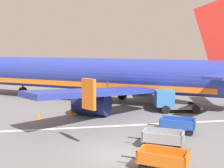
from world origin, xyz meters
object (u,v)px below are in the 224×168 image
object	(u,v)px
baggage_cart_second_in_row	(163,159)
airplane	(103,75)
traffic_cone_near_plane	(38,116)
baggage_cart_third_in_row	(163,138)
baggage_cart_fourth_in_row	(178,125)
traffic_cone_mid_apron	(71,111)
service_truck_beside_carts	(169,101)

from	to	relation	value
baggage_cart_second_in_row	airplane	bearing A→B (deg)	90.17
traffic_cone_near_plane	airplane	bearing A→B (deg)	45.92
baggage_cart_third_in_row	baggage_cart_fourth_in_row	size ratio (longest dim) A/B	1.00
traffic_cone_near_plane	traffic_cone_mid_apron	distance (m)	3.04
baggage_cart_third_in_row	airplane	bearing A→B (deg)	94.46
airplane	traffic_cone_mid_apron	xyz separation A→B (m)	(-4.02, -6.17, -2.71)
airplane	service_truck_beside_carts	distance (m)	8.67
baggage_cart_second_in_row	baggage_cart_third_in_row	world-z (taller)	same
baggage_cart_second_in_row	baggage_cart_fourth_in_row	bearing A→B (deg)	61.48
baggage_cart_second_in_row	baggage_cart_third_in_row	distance (m)	3.55
service_truck_beside_carts	traffic_cone_near_plane	xyz separation A→B (m)	(-12.37, -0.68, -0.82)
airplane	traffic_cone_near_plane	size ratio (longest dim) A/B	58.74
baggage_cart_third_in_row	traffic_cone_near_plane	world-z (taller)	baggage_cart_third_in_row
airplane	baggage_cart_third_in_row	xyz separation A→B (m)	(1.27, -16.27, -2.45)
baggage_cart_third_in_row	traffic_cone_near_plane	distance (m)	12.26
baggage_cart_second_in_row	traffic_cone_near_plane	size ratio (longest dim) A/B	5.90
baggage_cart_fourth_in_row	service_truck_beside_carts	xyz separation A→B (m)	(2.00, 6.88, 0.50)
airplane	baggage_cart_fourth_in_row	xyz separation A→B (m)	(3.47, -13.33, -2.45)
airplane	baggage_cart_third_in_row	size ratio (longest dim) A/B	9.69
baggage_cart_third_in_row	traffic_cone_mid_apron	distance (m)	11.40
traffic_cone_near_plane	service_truck_beside_carts	bearing A→B (deg)	3.16
baggage_cart_second_in_row	traffic_cone_near_plane	world-z (taller)	baggage_cart_second_in_row
baggage_cart_fourth_in_row	traffic_cone_mid_apron	bearing A→B (deg)	136.32
baggage_cart_second_in_row	baggage_cart_third_in_row	xyz separation A→B (m)	(1.21, 3.34, 0.00)
baggage_cart_fourth_in_row	service_truck_beside_carts	distance (m)	7.18
baggage_cart_third_in_row	traffic_cone_mid_apron	world-z (taller)	baggage_cart_third_in_row
traffic_cone_near_plane	traffic_cone_mid_apron	xyz separation A→B (m)	(2.88, 0.95, 0.06)
airplane	baggage_cart_second_in_row	size ratio (longest dim) A/B	9.96
airplane	traffic_cone_mid_apron	size ratio (longest dim) A/B	49.05
airplane	traffic_cone_near_plane	xyz separation A→B (m)	(-6.90, -7.13, -2.77)
airplane	baggage_cart_second_in_row	distance (m)	19.76
traffic_cone_near_plane	baggage_cart_fourth_in_row	bearing A→B (deg)	-30.87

